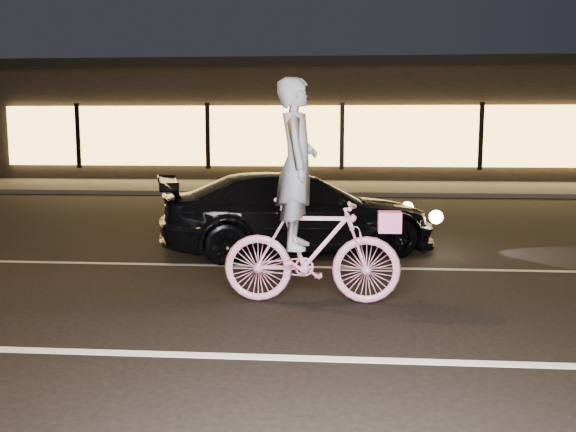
{
  "coord_description": "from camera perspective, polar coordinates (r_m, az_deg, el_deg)",
  "views": [
    {
      "loc": [
        -0.04,
        -6.59,
        1.91
      ],
      "look_at": [
        -0.63,
        0.6,
        0.9
      ],
      "focal_mm": 40.0,
      "sensor_mm": 36.0,
      "label": 1
    }
  ],
  "objects": [
    {
      "name": "storefront",
      "position": [
        25.56,
        4.82,
        8.45
      ],
      "size": [
        25.4,
        8.42,
        4.2
      ],
      "color": "black",
      "rests_on": "ground"
    },
    {
      "name": "ground",
      "position": [
        6.86,
        4.86,
        -8.23
      ],
      "size": [
        90.0,
        90.0,
        0.0
      ],
      "primitive_type": "plane",
      "color": "black",
      "rests_on": "ground"
    },
    {
      "name": "sedan",
      "position": [
        9.78,
        0.96,
        0.31
      ],
      "size": [
        4.51,
        2.84,
        1.22
      ],
      "rotation": [
        0.0,
        0.0,
        1.86
      ],
      "color": "black",
      "rests_on": "ground"
    },
    {
      "name": "cyclist",
      "position": [
        6.9,
        1.79,
        -0.79
      ],
      "size": [
        1.92,
        0.66,
        2.42
      ],
      "rotation": [
        0.0,
        0.0,
        1.57
      ],
      "color": "#F13B89",
      "rests_on": "ground"
    },
    {
      "name": "lane_stripe_near",
      "position": [
        5.44,
        4.89,
        -12.59
      ],
      "size": [
        60.0,
        0.12,
        0.01
      ],
      "primitive_type": "cube",
      "color": "silver",
      "rests_on": "ground"
    },
    {
      "name": "sidewalk",
      "position": [
        19.68,
        4.78,
        2.53
      ],
      "size": [
        30.0,
        4.0,
        0.12
      ],
      "primitive_type": "cube",
      "color": "#383533",
      "rests_on": "ground"
    },
    {
      "name": "lane_stripe_far",
      "position": [
        8.8,
        4.83,
        -4.58
      ],
      "size": [
        60.0,
        0.1,
        0.01
      ],
      "primitive_type": "cube",
      "color": "gray",
      "rests_on": "ground"
    }
  ]
}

